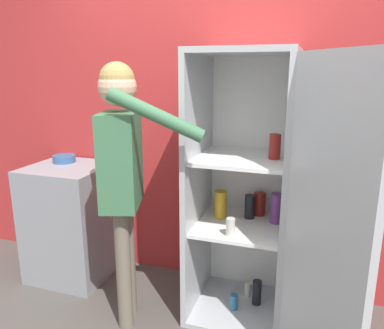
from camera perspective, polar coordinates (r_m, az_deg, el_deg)
wall_back at (r=2.85m, az=2.90°, el=6.37°), size 7.00×0.06×2.55m
refrigerator at (r=2.42m, az=9.99°, el=-4.77°), size 1.04×1.18×1.79m
person at (r=2.35m, az=-10.58°, el=0.52°), size 0.73×0.49×1.71m
counter at (r=3.23m, az=-17.85°, el=-8.25°), size 0.61×0.58×0.93m
bowl at (r=3.22m, az=-18.91°, el=0.84°), size 0.18×0.18×0.06m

